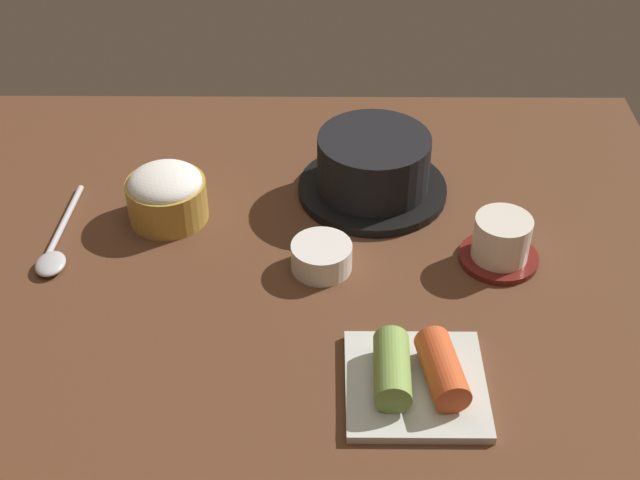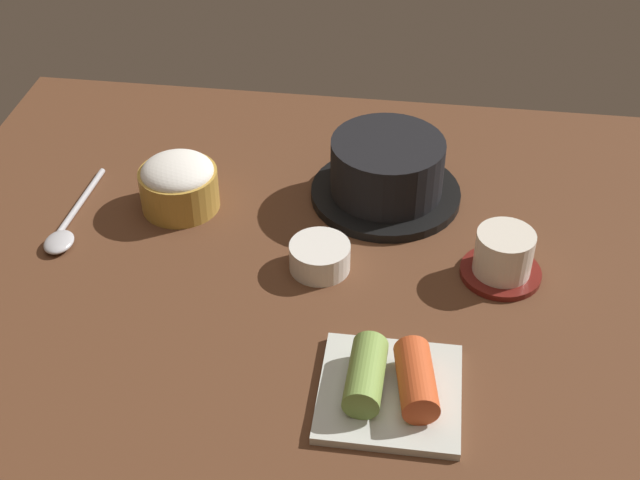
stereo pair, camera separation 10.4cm
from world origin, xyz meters
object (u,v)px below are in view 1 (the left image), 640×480
Objects in this scene: rice_bowl at (166,194)px; spoon at (55,250)px; kimchi_plate at (416,376)px; stone_pot at (373,167)px; banchan_cup_center at (322,256)px; tea_cup_with_saucer at (501,241)px.

rice_bowl is 15.41cm from spoon.
rice_bowl is at bearing 135.60° from kimchi_plate.
banchan_cup_center is (-6.76, -15.58, -2.31)cm from stone_pot.
banchan_cup_center is 33.00cm from spoon.
spoon is at bearing 179.22° from tea_cup_with_saucer.
tea_cup_with_saucer is (14.88, -14.01, -1.24)cm from stone_pot.
tea_cup_with_saucer is 54.59cm from spoon.
rice_bowl is at bearing 153.36° from banchan_cup_center.
banchan_cup_center is 21.55cm from kimchi_plate.
rice_bowl reaches higher than kimchi_plate.
tea_cup_with_saucer is 0.67× the size of kimchi_plate.
spoon is (-13.00, -7.68, -3.08)cm from rice_bowl.
rice_bowl is at bearing 30.56° from spoon.
rice_bowl is 1.06× the size of tea_cup_with_saucer.
kimchi_plate is at bearing -44.40° from rice_bowl.
tea_cup_with_saucer is at bearing 60.39° from kimchi_plate.
rice_bowl is 0.55× the size of spoon.
rice_bowl is 41.69cm from kimchi_plate.
kimchi_plate is at bearing -26.66° from spoon.
stone_pot is 17.14cm from banchan_cup_center.
stone_pot is 1.37× the size of kimchi_plate.
spoon is (-32.89, 2.31, -1.24)cm from banchan_cup_center.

